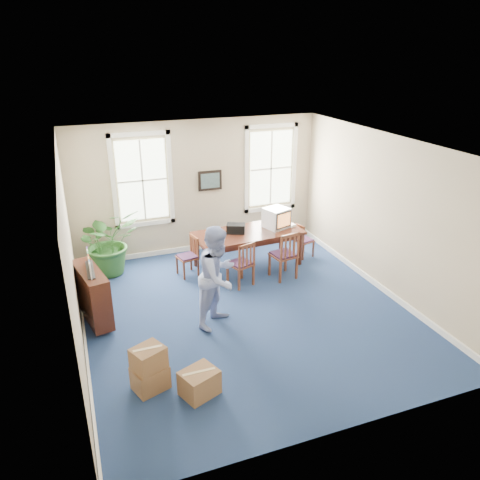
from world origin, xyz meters
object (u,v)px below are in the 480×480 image
object	(u,v)px
conference_table	(248,249)
potted_plant	(109,242)
credenza	(93,297)
crt_tv	(276,218)
chair_near_left	(240,263)
man	(218,276)
cardboard_boxes	(161,361)

from	to	relation	value
conference_table	potted_plant	distance (m)	3.13
credenza	conference_table	bearing A→B (deg)	7.22
crt_tv	chair_near_left	bearing A→B (deg)	-162.73
conference_table	man	world-z (taller)	man
crt_tv	cardboard_boxes	bearing A→B (deg)	-154.03
chair_near_left	cardboard_boxes	world-z (taller)	chair_near_left
crt_tv	cardboard_boxes	world-z (taller)	crt_tv
credenza	cardboard_boxes	size ratio (longest dim) A/B	0.95
crt_tv	credenza	world-z (taller)	crt_tv
man	cardboard_boxes	size ratio (longest dim) A/B	1.45
conference_table	crt_tv	world-z (taller)	crt_tv
conference_table	credenza	world-z (taller)	credenza
conference_table	crt_tv	xyz separation A→B (m)	(0.72, 0.06, 0.65)
crt_tv	credenza	bearing A→B (deg)	178.03
man	potted_plant	size ratio (longest dim) A/B	1.28
credenza	potted_plant	xyz separation A→B (m)	(0.51, 1.97, 0.25)
man	credenza	bearing A→B (deg)	118.10
chair_near_left	potted_plant	bearing A→B (deg)	-50.45
man	cardboard_boxes	distance (m)	1.93
conference_table	credenza	size ratio (longest dim) A/B	1.96
man	cardboard_boxes	xyz separation A→B (m)	(-1.33, -1.27, -0.57)
conference_table	chair_near_left	distance (m)	0.97
man	credenza	distance (m)	2.35
conference_table	credenza	xyz separation A→B (m)	(-3.53, -1.23, 0.07)
conference_table	chair_near_left	size ratio (longest dim) A/B	2.42
crt_tv	cardboard_boxes	xyz separation A→B (m)	(-3.44, -3.41, -0.69)
crt_tv	potted_plant	distance (m)	3.82
chair_near_left	cardboard_boxes	distance (m)	3.36
man	cardboard_boxes	world-z (taller)	man
potted_plant	man	bearing A→B (deg)	-59.87
chair_near_left	credenza	size ratio (longest dim) A/B	0.81
conference_table	man	size ratio (longest dim) A/B	1.29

